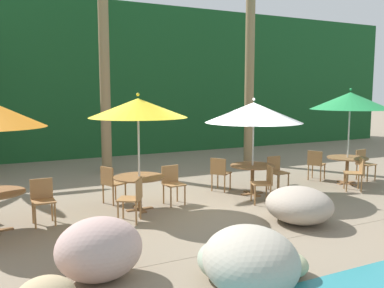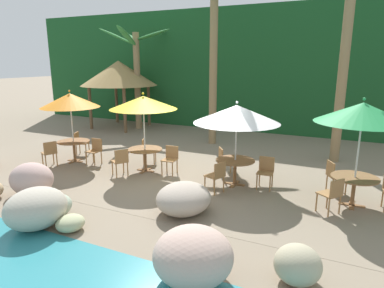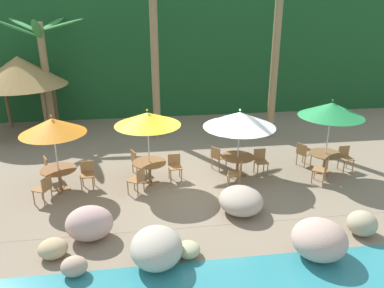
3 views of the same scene
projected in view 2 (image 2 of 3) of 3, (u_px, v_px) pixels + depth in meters
name	position (u px, v px, depth m)	size (l,w,h in m)	color
ground_plane	(197.00, 182.00, 9.92)	(120.00, 120.00, 0.00)	gray
terrace_deck	(197.00, 182.00, 9.92)	(18.00, 5.20, 0.01)	gray
foliage_backdrop	(272.00, 70.00, 17.09)	(28.00, 2.40, 6.00)	#194C23
rock_seawall	(70.00, 196.00, 7.88)	(11.34, 3.54, 0.92)	#A0AF97
umbrella_orange	(70.00, 100.00, 11.47)	(1.97, 1.97, 2.50)	silver
dining_table_orange	(74.00, 145.00, 11.84)	(1.10, 1.10, 0.74)	brown
chair_orange_seaward	(95.00, 149.00, 11.60)	(0.43, 0.43, 0.87)	#9E7042
chair_orange_inland	(80.00, 142.00, 12.69)	(0.56, 0.56, 0.87)	#9E7042
chair_orange_left	(50.00, 152.00, 11.28)	(0.57, 0.56, 0.87)	#9E7042
umbrella_yellow	(143.00, 103.00, 10.42)	(2.09, 2.09, 2.52)	silver
dining_table_yellow	(145.00, 153.00, 10.80)	(1.10, 1.10, 0.74)	brown
chair_yellow_seaward	(171.00, 158.00, 10.60)	(0.45, 0.46, 0.87)	#9E7042
chair_yellow_inland	(147.00, 149.00, 11.65)	(0.56, 0.55, 0.87)	#9E7042
chair_yellow_left	(121.00, 160.00, 10.31)	(0.59, 0.58, 0.87)	#9E7042
umbrella_white	(237.00, 114.00, 9.27)	(2.38, 2.38, 2.40)	silver
dining_table_white	(235.00, 164.00, 9.60)	(1.10, 1.10, 0.74)	brown
chair_white_seaward	(266.00, 170.00, 9.40)	(0.44, 0.45, 0.87)	#9E7042
chair_white_inland	(224.00, 159.00, 10.43)	(0.59, 0.59, 0.87)	#9E7042
chair_white_left	(217.00, 175.00, 9.00)	(0.55, 0.55, 0.87)	#9E7042
umbrella_green	(363.00, 113.00, 7.79)	(2.14, 2.14, 2.64)	silver
dining_table_green	(354.00, 182.00, 8.19)	(1.10, 1.10, 0.74)	brown
chair_green_inland	(334.00, 175.00, 9.03)	(0.58, 0.57, 0.87)	#9E7042
chair_green_left	(332.00, 193.00, 7.75)	(0.59, 0.59, 0.87)	#9E7042
palm_tree_nearest	(137.00, 62.00, 17.07)	(3.46, 3.52, 5.05)	olive
palm_tree_second	(214.00, 33.00, 13.58)	(3.48, 3.37, 6.76)	olive
palm_tree_third	(348.00, 21.00, 10.91)	(2.81, 2.77, 7.06)	olive
palapa_hut	(119.00, 74.00, 17.53)	(3.93, 3.93, 3.46)	brown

